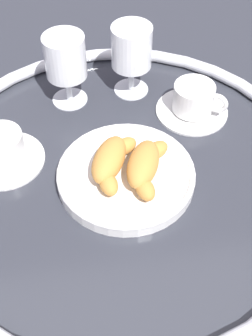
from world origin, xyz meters
TOP-DOWN VIEW (x-y plane):
  - ground_plane at (0.00, 0.00)m, footprint 2.20×2.20m
  - table_chrome_rim at (0.00, 0.00)m, footprint 0.67×0.67m
  - pastry_plate at (0.02, 0.01)m, footprint 0.23×0.23m
  - croissant_large at (0.01, -0.02)m, footprint 0.12×0.10m
  - croissant_small at (0.03, 0.04)m, footprint 0.13×0.10m
  - coffee_cup_near at (-0.13, 0.16)m, footprint 0.14×0.14m
  - coffee_cup_far at (-0.06, -0.19)m, footprint 0.14×0.14m
  - juice_glass_left at (-0.21, 0.06)m, footprint 0.08×0.08m
  - juice_glass_right at (-0.20, -0.07)m, footprint 0.08×0.08m

SIDE VIEW (x-z plane):
  - ground_plane at x=0.00m, z-range 0.00..0.00m
  - table_chrome_rim at x=0.00m, z-range 0.00..0.02m
  - pastry_plate at x=0.02m, z-range 0.00..0.03m
  - coffee_cup_near at x=-0.13m, z-range 0.00..0.06m
  - coffee_cup_far at x=-0.06m, z-range 0.00..0.06m
  - croissant_large at x=0.01m, z-range 0.02..0.06m
  - croissant_small at x=0.03m, z-range 0.02..0.06m
  - juice_glass_left at x=-0.21m, z-range 0.03..0.17m
  - juice_glass_right at x=-0.20m, z-range 0.03..0.17m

